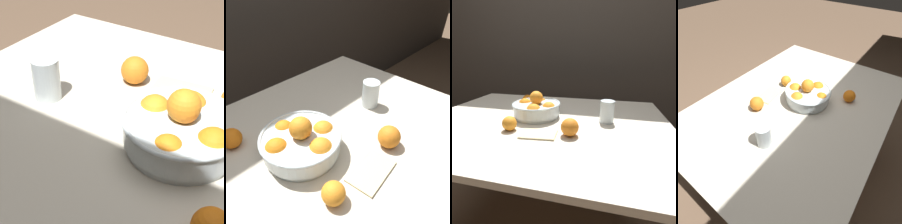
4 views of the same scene
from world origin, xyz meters
TOP-DOWN VIEW (x-y plane):
  - dining_table at (0.00, 0.00)m, footprint 1.40×1.04m
  - fruit_bowl at (-0.05, 0.04)m, footprint 0.28×0.28m
  - juice_glass at (0.36, 0.04)m, footprint 0.08×0.08m
  - orange_loose_near_bowl at (-0.11, -0.18)m, footprint 0.07×0.07m
  - orange_loose_front at (0.19, -0.17)m, footprint 0.08×0.08m
  - orange_loose_aside at (-0.20, 0.25)m, footprint 0.08×0.08m
  - napkin at (0.05, -0.20)m, footprint 0.18×0.12m

SIDE VIEW (x-z plane):
  - dining_table at x=0.00m, z-range 0.31..1.08m
  - napkin at x=0.05m, z-range 0.77..0.77m
  - orange_loose_near_bowl at x=-0.11m, z-range 0.77..0.84m
  - orange_loose_aside at x=-0.20m, z-range 0.77..0.84m
  - orange_loose_front at x=0.19m, z-range 0.77..0.85m
  - fruit_bowl at x=-0.05m, z-range 0.74..0.90m
  - juice_glass at x=0.36m, z-range 0.76..0.88m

